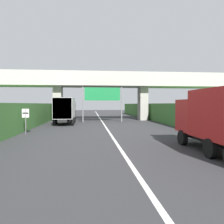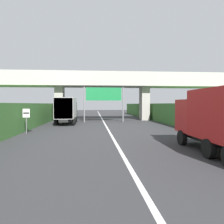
{
  "view_description": "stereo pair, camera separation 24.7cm",
  "coord_description": "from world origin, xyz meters",
  "px_view_note": "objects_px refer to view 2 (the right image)",
  "views": [
    {
      "loc": [
        -1.74,
        4.21,
        2.65
      ],
      "look_at": [
        0.0,
        21.54,
        2.0
      ],
      "focal_mm": 34.4,
      "sensor_mm": 36.0,
      "label": 1
    },
    {
      "loc": [
        -1.49,
        4.19,
        2.65
      ],
      "look_at": [
        0.0,
        21.54,
        2.0
      ],
      "focal_mm": 34.4,
      "sensor_mm": 36.0,
      "label": 2
    }
  ],
  "objects_px": {
    "overhead_highway_sign": "(104,96)",
    "truck_red": "(223,118)",
    "speed_limit_sign": "(26,117)",
    "truck_black": "(67,109)"
  },
  "relations": [
    {
      "from": "speed_limit_sign",
      "to": "truck_black",
      "type": "height_order",
      "value": "truck_black"
    },
    {
      "from": "truck_black",
      "to": "speed_limit_sign",
      "type": "bearing_deg",
      "value": -103.79
    },
    {
      "from": "overhead_highway_sign",
      "to": "truck_red",
      "type": "relative_size",
      "value": 0.81
    },
    {
      "from": "overhead_highway_sign",
      "to": "speed_limit_sign",
      "type": "relative_size",
      "value": 2.64
    },
    {
      "from": "speed_limit_sign",
      "to": "truck_black",
      "type": "distance_m",
      "value": 9.87
    },
    {
      "from": "truck_red",
      "to": "truck_black",
      "type": "xyz_separation_m",
      "value": [
        -10.2,
        18.51,
        0.0
      ]
    },
    {
      "from": "overhead_highway_sign",
      "to": "truck_black",
      "type": "relative_size",
      "value": 0.81
    },
    {
      "from": "speed_limit_sign",
      "to": "truck_black",
      "type": "relative_size",
      "value": 0.31
    },
    {
      "from": "overhead_highway_sign",
      "to": "truck_red",
      "type": "xyz_separation_m",
      "value": [
        5.15,
        -20.98,
        -1.86
      ]
    },
    {
      "from": "speed_limit_sign",
      "to": "truck_red",
      "type": "relative_size",
      "value": 0.31
    }
  ]
}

